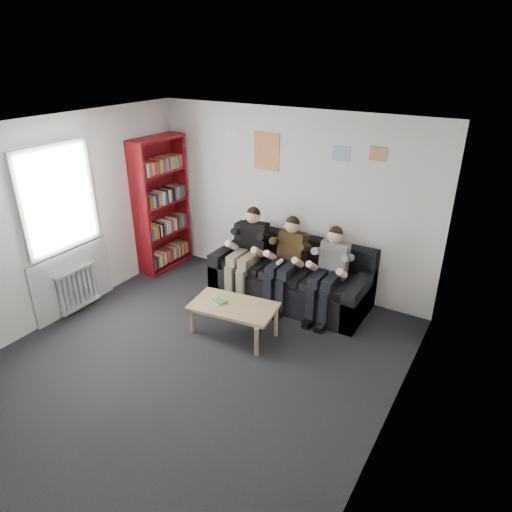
{
  "coord_description": "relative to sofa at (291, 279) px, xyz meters",
  "views": [
    {
      "loc": [
        2.93,
        -3.34,
        3.48
      ],
      "look_at": [
        0.13,
        1.3,
        0.96
      ],
      "focal_mm": 32.0,
      "sensor_mm": 36.0,
      "label": 1
    }
  ],
  "objects": [
    {
      "name": "window",
      "position": [
        -2.51,
        -1.86,
        0.71
      ],
      "size": [
        0.05,
        1.3,
        2.36
      ],
      "color": "white",
      "rests_on": "room_shell"
    },
    {
      "name": "poster_blue",
      "position": [
        0.46,
        0.43,
        1.83
      ],
      "size": [
        0.25,
        0.01,
        0.2
      ],
      "primitive_type": "cube",
      "color": "#43A1E7",
      "rests_on": "room_shell"
    },
    {
      "name": "person_left",
      "position": [
        -0.64,
        -0.2,
        0.35
      ],
      "size": [
        0.39,
        0.84,
        1.33
      ],
      "rotation": [
        0.0,
        0.0,
        0.14
      ],
      "color": "black",
      "rests_on": "sofa"
    },
    {
      "name": "radiator",
      "position": [
        -2.44,
        -1.86,
        0.03
      ],
      "size": [
        0.1,
        0.64,
        0.6
      ],
      "color": "silver",
      "rests_on": "ground"
    },
    {
      "name": "poster_sign",
      "position": [
        -1.29,
        0.43,
        1.93
      ],
      "size": [
        0.2,
        0.01,
        0.14
      ],
      "primitive_type": "cube",
      "color": "white",
      "rests_on": "room_shell"
    },
    {
      "name": "sofa",
      "position": [
        0.0,
        0.0,
        0.0
      ],
      "size": [
        2.31,
        0.95,
        0.89
      ],
      "color": "black",
      "rests_on": "ground"
    },
    {
      "name": "person_middle",
      "position": [
        0.0,
        -0.2,
        0.34
      ],
      "size": [
        0.38,
        0.82,
        1.31
      ],
      "rotation": [
        0.0,
        0.0,
        -0.02
      ],
      "color": "#432F16",
      "rests_on": "sofa"
    },
    {
      "name": "room_shell",
      "position": [
        -0.29,
        -2.06,
        1.03
      ],
      "size": [
        5.0,
        5.0,
        5.0
      ],
      "color": "black",
      "rests_on": "ground"
    },
    {
      "name": "poster_pink",
      "position": [
        0.96,
        0.43,
        1.88
      ],
      "size": [
        0.22,
        0.01,
        0.18
      ],
      "primitive_type": "cube",
      "color": "#BB3A72",
      "rests_on": "room_shell"
    },
    {
      "name": "poster_large",
      "position": [
        -0.69,
        0.43,
        1.73
      ],
      "size": [
        0.42,
        0.01,
        0.55
      ],
      "primitive_type": "cube",
      "color": "#E1BA4F",
      "rests_on": "room_shell"
    },
    {
      "name": "coffee_table",
      "position": [
        -0.21,
        -1.23,
        0.06
      ],
      "size": [
        1.09,
        0.6,
        0.44
      ],
      "rotation": [
        0.0,
        0.0,
        0.14
      ],
      "color": "tan",
      "rests_on": "ground"
    },
    {
      "name": "person_right",
      "position": [
        0.64,
        -0.2,
        0.33
      ],
      "size": [
        0.37,
        0.8,
        1.29
      ],
      "rotation": [
        0.0,
        0.0,
        0.08
      ],
      "color": "silver",
      "rests_on": "sofa"
    },
    {
      "name": "bookshelf",
      "position": [
        -2.34,
        -0.11,
        0.77
      ],
      "size": [
        0.33,
        0.99,
        2.19
      ],
      "rotation": [
        0.0,
        0.0,
        -0.05
      ],
      "color": "maroon",
      "rests_on": "ground"
    },
    {
      "name": "game_cases",
      "position": [
        -0.42,
        -1.27,
        0.13
      ],
      "size": [
        0.18,
        0.14,
        0.03
      ],
      "rotation": [
        0.0,
        0.0,
        -0.31
      ],
      "color": "silver",
      "rests_on": "coffee_table"
    }
  ]
}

